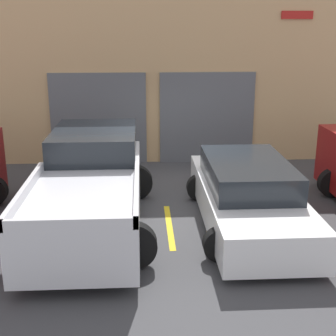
{
  "coord_description": "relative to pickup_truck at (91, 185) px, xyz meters",
  "views": [
    {
      "loc": [
        -0.53,
        -10.54,
        3.96
      ],
      "look_at": [
        0.0,
        -1.24,
        1.1
      ],
      "focal_mm": 50.0,
      "sensor_mm": 36.0,
      "label": 1
    }
  ],
  "objects": [
    {
      "name": "parking_stripe_right",
      "position": [
        4.78,
        -0.27,
        -0.82
      ],
      "size": [
        0.12,
        2.2,
        0.01
      ],
      "primitive_type": "cube",
      "color": "gold",
      "rests_on": "ground"
    },
    {
      "name": "parking_stripe_left",
      "position": [
        -1.59,
        -0.27,
        -0.82
      ],
      "size": [
        0.12,
        2.2,
        0.01
      ],
      "primitive_type": "cube",
      "color": "gold",
      "rests_on": "ground"
    },
    {
      "name": "pickup_truck",
      "position": [
        0.0,
        0.0,
        0.0
      ],
      "size": [
        2.58,
        5.33,
        1.73
      ],
      "color": "silver",
      "rests_on": "ground"
    },
    {
      "name": "parking_stripe_centre",
      "position": [
        1.59,
        -0.27,
        -0.82
      ],
      "size": [
        0.12,
        2.2,
        0.01
      ],
      "primitive_type": "cube",
      "color": "gold",
      "rests_on": "ground"
    },
    {
      "name": "sedan_white",
      "position": [
        3.19,
        -0.24,
        -0.2
      ],
      "size": [
        2.2,
        4.8,
        1.35
      ],
      "color": "white",
      "rests_on": "ground"
    },
    {
      "name": "ground_plane",
      "position": [
        1.59,
        1.47,
        -0.83
      ],
      "size": [
        28.0,
        28.0,
        0.0
      ],
      "primitive_type": "plane",
      "color": "#3D3D3F"
    },
    {
      "name": "shophouse_building",
      "position": [
        1.59,
        4.76,
        2.03
      ],
      "size": [
        14.04,
        0.68,
        5.79
      ],
      "color": "tan",
      "rests_on": "ground"
    }
  ]
}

